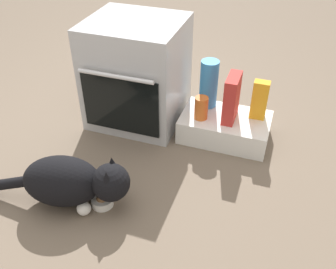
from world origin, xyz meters
TOP-DOWN VIEW (x-y plane):
  - ground at (0.00, 0.00)m, footprint 8.00×8.00m
  - oven at (0.01, 0.49)m, footprint 0.56×0.56m
  - pantry_cabinet at (0.60, 0.46)m, footprint 0.53×0.33m
  - food_bowl at (0.15, -0.30)m, footprint 0.11×0.11m
  - cat at (0.01, -0.33)m, footprint 0.82×0.33m
  - juice_carton at (0.78, 0.52)m, footprint 0.09×0.06m
  - sauce_jar at (0.46, 0.40)m, footprint 0.08×0.08m
  - cereal_box at (0.62, 0.45)m, footprint 0.07×0.18m
  - water_bottle at (0.46, 0.56)m, footprint 0.11×0.11m

SIDE VIEW (x-z plane):
  - ground at x=0.00m, z-range 0.00..0.00m
  - food_bowl at x=0.15m, z-range -0.01..0.06m
  - pantry_cabinet at x=0.60m, z-range 0.00..0.15m
  - cat at x=0.01m, z-range 0.01..0.28m
  - sauce_jar at x=0.46m, z-range 0.15..0.29m
  - juice_carton at x=0.78m, z-range 0.15..0.39m
  - cereal_box at x=0.62m, z-range 0.15..0.43m
  - water_bottle at x=0.46m, z-range 0.15..0.45m
  - oven at x=0.01m, z-range 0.00..0.66m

